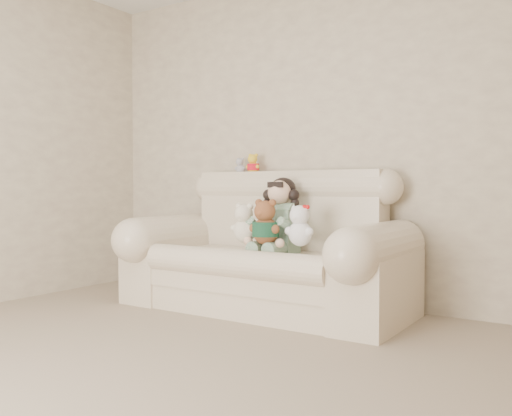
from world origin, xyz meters
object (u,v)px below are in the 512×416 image
Objects in this scene: brown_teddy at (266,218)px; white_cat at (300,221)px; sofa at (263,240)px; seated_child at (280,214)px; cream_teddy at (244,219)px.

white_cat is at bearing -12.11° from brown_teddy.
seated_child is (0.09, 0.08, 0.19)m from sofa.
brown_teddy is 1.11× the size of white_cat.
sofa is 0.21m from cream_teddy.
brown_teddy is at bearing -53.00° from sofa.
sofa is 0.22m from seated_child.
white_cat is 1.00× the size of cream_teddy.
cream_teddy is at bearing -128.26° from sofa.
sofa is at bearing 165.29° from white_cat.
sofa is 6.25× the size of white_cat.
sofa is 5.63× the size of brown_teddy.
seated_child reaches higher than brown_teddy.
seated_child is 1.51× the size of brown_teddy.
seated_child reaches higher than white_cat.
sofa is 0.40m from white_cat.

